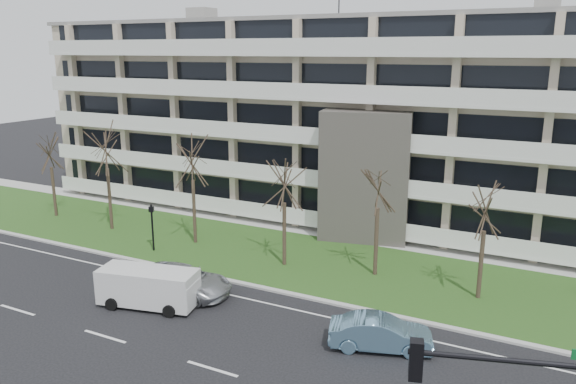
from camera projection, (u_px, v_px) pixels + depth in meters
The scene contains 16 objects.
ground at pixel (212, 369), 23.40m from camera, with size 160.00×160.00×0.00m, color black.
grass_verge at pixel (332, 265), 34.62m from camera, with size 90.00×10.00×0.06m, color #27511B.
curb at pixel (297, 295), 30.29m from camera, with size 90.00×0.35×0.12m, color #B2B2AD.
sidewalk at pixel (363, 239), 39.36m from camera, with size 90.00×2.00×0.08m, color #B2B2AD.
lane_edge_line at pixel (284, 307), 29.01m from camera, with size 90.00×0.12×0.01m, color white.
apartment_building at pixel (396, 121), 43.39m from camera, with size 60.50×15.10×18.75m.
silver_pickup at pixel (183, 281), 30.42m from camera, with size 2.56×5.54×1.54m, color #B8BAC0.
blue_sedan at pixel (381, 333), 24.82m from camera, with size 1.59×4.55×1.50m, color #6D9CBD.
white_van at pixel (149, 285), 28.89m from camera, with size 5.39×2.94×1.98m.
pedestrian_signal at pixel (152, 222), 36.60m from camera, with size 0.36×0.32×3.20m.
tree_0 at pixel (49, 148), 43.52m from camera, with size 3.58×3.58×7.15m.
tree_1 at pixel (105, 144), 40.01m from camera, with size 4.12×4.12×8.25m.
tree_2 at pixel (192, 155), 37.15m from camera, with size 3.97×3.97×7.94m.
tree_3 at pixel (284, 178), 33.31m from camera, with size 3.57×3.57×7.13m.
tree_4 at pixel (379, 181), 31.75m from camera, with size 3.67×3.67×7.35m.
tree_5 at pixel (486, 204), 28.74m from camera, with size 3.39×3.39×6.78m.
Camera 1 is at (12.30, -17.15, 12.92)m, focal length 35.00 mm.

